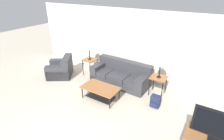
% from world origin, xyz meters
% --- Properties ---
extents(wall_back, '(9.20, 0.06, 2.60)m').
position_xyz_m(wall_back, '(0.00, 4.02, 1.30)').
color(wall_back, silver).
rests_on(wall_back, ground_plane).
extents(couch, '(2.17, 0.96, 0.82)m').
position_xyz_m(couch, '(-0.19, 3.36, 0.30)').
color(couch, '#38383D').
rests_on(couch, ground_plane).
extents(armchair, '(1.27, 1.29, 0.80)m').
position_xyz_m(armchair, '(-2.51, 2.59, 0.29)').
color(armchair, '#38383D').
rests_on(armchair, ground_plane).
extents(coffee_table, '(1.17, 0.67, 0.42)m').
position_xyz_m(coffee_table, '(-0.23, 2.12, 0.31)').
color(coffee_table, '#935B33').
rests_on(coffee_table, ground_plane).
extents(side_table_left, '(0.51, 0.49, 0.65)m').
position_xyz_m(side_table_left, '(-1.61, 3.33, 0.58)').
color(side_table_left, '#935B33').
rests_on(side_table_left, ground_plane).
extents(side_table_right, '(0.51, 0.49, 0.65)m').
position_xyz_m(side_table_right, '(1.22, 3.33, 0.58)').
color(side_table_right, '#935B33').
rests_on(side_table_right, ground_plane).
extents(table_lamp_left, '(0.34, 0.34, 0.67)m').
position_xyz_m(table_lamp_left, '(-1.61, 3.33, 1.20)').
color(table_lamp_left, black).
rests_on(table_lamp_left, side_table_left).
extents(table_lamp_right, '(0.34, 0.34, 0.67)m').
position_xyz_m(table_lamp_right, '(1.22, 3.33, 1.20)').
color(table_lamp_right, black).
rests_on(table_lamp_right, side_table_right).
extents(television, '(1.01, 0.20, 0.62)m').
position_xyz_m(television, '(3.00, 1.33, 1.08)').
color(television, black).
rests_on(television, tv_console).
extents(backpack, '(0.28, 0.27, 0.38)m').
position_xyz_m(backpack, '(1.40, 2.66, 0.18)').
color(backpack, '#1E2847').
rests_on(backpack, ground_plane).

